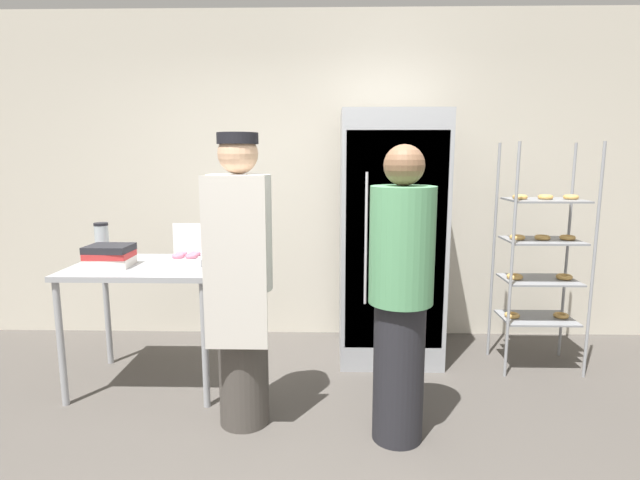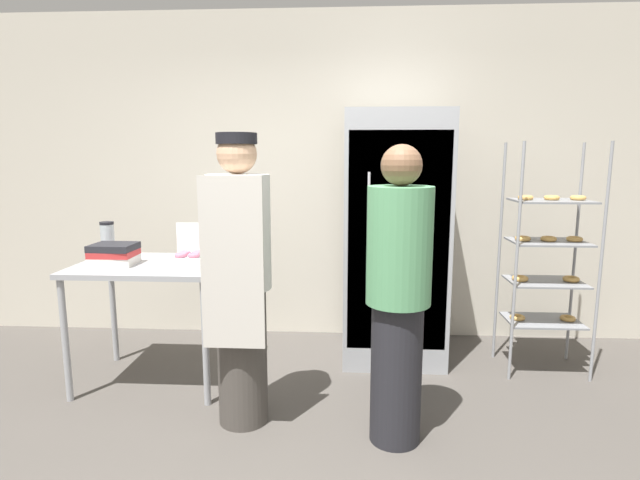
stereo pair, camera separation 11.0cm
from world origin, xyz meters
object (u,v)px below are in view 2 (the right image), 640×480
Objects in this scene: blender_pitcher at (108,241)px; person_customer at (398,296)px; refrigerator at (394,238)px; donut_box at (190,256)px; binder_stack at (114,254)px; person_baker at (240,278)px; baking_rack at (547,259)px.

person_customer is at bearing -23.10° from blender_pitcher.
refrigerator is at bearing 9.13° from blender_pitcher.
binder_stack is (-0.50, -0.09, 0.03)m from donut_box.
refrigerator reaches higher than person_customer.
refrigerator reaches higher than blender_pitcher.
refrigerator is 1.46m from person_baker.
refrigerator reaches higher than baking_rack.
donut_box reaches higher than blender_pitcher.
person_baker is 1.04× the size of person_customer.
person_baker reaches higher than donut_box.
binder_stack is (0.17, -0.27, -0.04)m from blender_pitcher.
person_customer is (-1.19, -1.04, -0.00)m from baking_rack.
baking_rack is at bearing 41.03° from person_customer.
donut_box is 0.73m from person_baker.
blender_pitcher is (-3.25, -0.16, 0.13)m from baking_rack.
refrigerator is 2.06m from binder_stack.
blender_pitcher is at bearing 122.76° from binder_stack.
person_baker reaches higher than baking_rack.
person_customer is at bearing -93.80° from refrigerator.
donut_box is at bearing -172.56° from baking_rack.
blender_pitcher is 2.24m from person_customer.
binder_stack is 1.98m from person_customer.
refrigerator reaches higher than person_baker.
person_baker is (0.98, -0.46, -0.04)m from binder_stack.
blender_pitcher is at bearing -170.87° from refrigerator.
baking_rack is at bearing 22.89° from person_baker.
baking_rack is 6.33× the size of donut_box.
person_baker is at bearing -25.24° from binder_stack.
person_baker is 0.92m from person_customer.
donut_box is at bearing 10.28° from binder_stack.
person_customer is (1.88, -0.61, -0.09)m from binder_stack.
donut_box is 1.03× the size of blender_pitcher.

